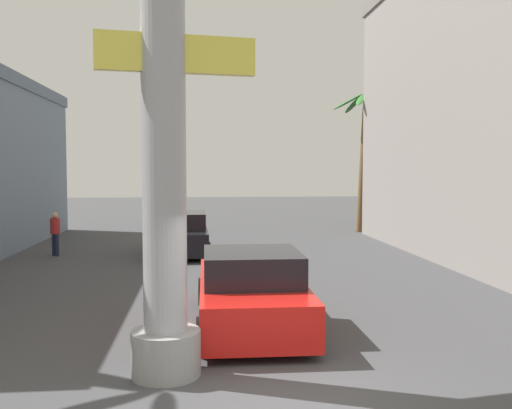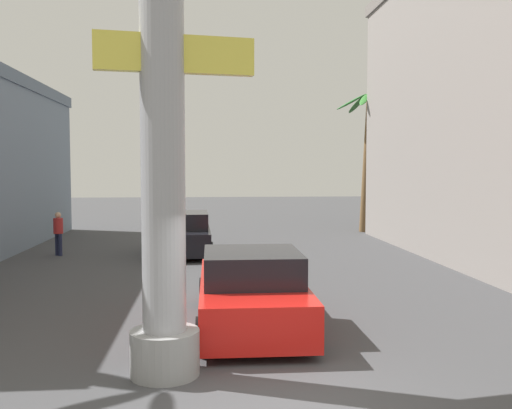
# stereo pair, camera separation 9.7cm
# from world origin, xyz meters

# --- Properties ---
(ground_plane) EXTENTS (92.83, 92.83, 0.00)m
(ground_plane) POSITION_xyz_m (0.00, 10.00, 0.00)
(ground_plane) COLOR #424244
(neon_sign_pole) EXTENTS (2.68, 1.06, 9.44)m
(neon_sign_pole) POSITION_xyz_m (-1.56, 1.49, 4.39)
(neon_sign_pole) COLOR #9E9EA3
(neon_sign_pole) RESTS_ON ground
(car_lead) EXTENTS (2.16, 5.01, 1.56)m
(car_lead) POSITION_xyz_m (-0.04, 4.13, 0.70)
(car_lead) COLOR black
(car_lead) RESTS_ON ground
(car_far) EXTENTS (2.05, 4.44, 1.56)m
(car_far) POSITION_xyz_m (-1.73, 13.98, 0.74)
(car_far) COLOR black
(car_far) RESTS_ON ground
(palm_tree_far_right) EXTENTS (3.15, 2.98, 6.94)m
(palm_tree_far_right) POSITION_xyz_m (7.07, 20.75, 4.33)
(palm_tree_far_right) COLOR brown
(palm_tree_far_right) RESTS_ON ground
(pedestrian_far_left) EXTENTS (0.48, 0.48, 1.59)m
(pedestrian_far_left) POSITION_xyz_m (-6.31, 13.99, 0.93)
(pedestrian_far_left) COLOR #1E233F
(pedestrian_far_left) RESTS_ON ground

